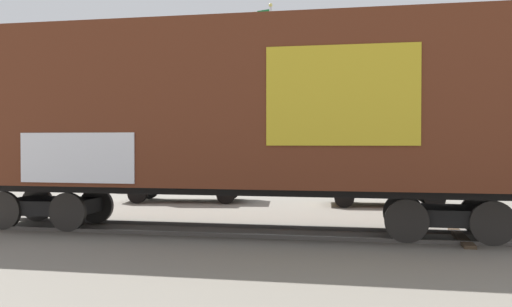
% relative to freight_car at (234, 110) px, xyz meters
% --- Properties ---
extents(ground_plane, '(260.00, 260.00, 0.00)m').
position_rel_freight_car_xyz_m(ground_plane, '(0.78, 0.00, -2.87)').
color(ground_plane, slate).
extents(track, '(60.02, 4.19, 0.08)m').
position_rel_freight_car_xyz_m(track, '(1.16, 0.04, -2.83)').
color(track, '#4C4742').
rests_on(track, ground_plane).
extents(freight_car, '(13.93, 3.54, 5.01)m').
position_rel_freight_car_xyz_m(freight_car, '(0.00, 0.00, 0.00)').
color(freight_car, '#5B2B19').
rests_on(freight_car, ground_plane).
extents(flagpole, '(1.42, 0.61, 8.59)m').
position_rel_freight_car_xyz_m(flagpole, '(-2.13, 13.35, 2.51)').
color(flagpole, silver).
rests_on(flagpole, ground_plane).
extents(hillside, '(140.92, 41.37, 13.35)m').
position_rel_freight_car_xyz_m(hillside, '(0.73, 72.93, 1.35)').
color(hillside, silver).
rests_on(hillside, ground_plane).
extents(parked_car_silver, '(4.76, 2.56, 1.78)m').
position_rel_freight_car_xyz_m(parked_car_silver, '(-3.62, 6.37, -2.00)').
color(parked_car_silver, '#B7BABF').
rests_on(parked_car_silver, ground_plane).
extents(parked_car_tan, '(4.34, 2.37, 1.64)m').
position_rel_freight_car_xyz_m(parked_car_tan, '(3.42, 6.66, -2.05)').
color(parked_car_tan, '#9E8966').
rests_on(parked_car_tan, ground_plane).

